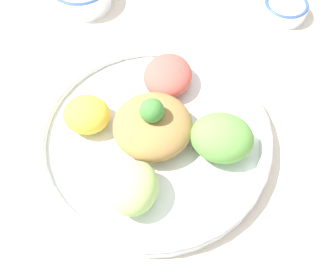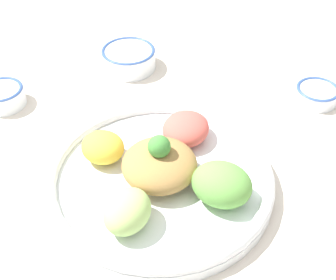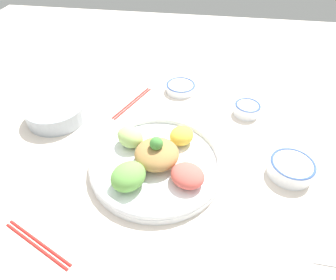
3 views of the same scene
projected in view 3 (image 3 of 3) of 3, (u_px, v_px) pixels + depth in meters
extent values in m
plane|color=silver|center=(159.00, 159.00, 0.82)|extent=(2.40, 2.40, 0.00)
cylinder|color=white|center=(157.00, 164.00, 0.79)|extent=(0.38, 0.38, 0.02)
torus|color=white|center=(157.00, 160.00, 0.78)|extent=(0.38, 0.38, 0.02)
ellipsoid|color=#B7DB7A|center=(130.00, 137.00, 0.82)|extent=(0.10, 0.10, 0.06)
ellipsoid|color=#6BAD4C|center=(128.00, 176.00, 0.71)|extent=(0.12, 0.12, 0.06)
ellipsoid|color=#E55B51|center=(188.00, 176.00, 0.72)|extent=(0.12, 0.12, 0.05)
ellipsoid|color=yellow|center=(182.00, 136.00, 0.83)|extent=(0.10, 0.10, 0.05)
ellipsoid|color=#AD7F47|center=(157.00, 154.00, 0.77)|extent=(0.12, 0.12, 0.06)
sphere|color=#478E3D|center=(157.00, 143.00, 0.74)|extent=(0.04, 0.04, 0.04)
cylinder|color=white|center=(181.00, 88.00, 1.07)|extent=(0.11, 0.11, 0.03)
torus|color=#38569E|center=(181.00, 85.00, 1.06)|extent=(0.11, 0.11, 0.01)
cylinder|color=#5B3319|center=(181.00, 86.00, 1.06)|extent=(0.09, 0.09, 0.00)
cylinder|color=white|center=(247.00, 109.00, 0.96)|extent=(0.09, 0.09, 0.04)
torus|color=#38569E|center=(248.00, 105.00, 0.95)|extent=(0.09, 0.09, 0.01)
cylinder|color=white|center=(248.00, 106.00, 0.96)|extent=(0.07, 0.07, 0.00)
cylinder|color=white|center=(291.00, 170.00, 0.76)|extent=(0.12, 0.12, 0.04)
torus|color=#38569E|center=(293.00, 165.00, 0.75)|extent=(0.12, 0.12, 0.01)
cylinder|color=#5B3319|center=(293.00, 165.00, 0.75)|extent=(0.10, 0.10, 0.00)
cylinder|color=#A8B2BC|center=(56.00, 112.00, 0.94)|extent=(0.20, 0.20, 0.06)
ellipsoid|color=#E0705B|center=(55.00, 107.00, 0.93)|extent=(0.17, 0.17, 0.02)
cylinder|color=red|center=(35.00, 245.00, 0.62)|extent=(0.19, 0.08, 0.01)
cylinder|color=red|center=(39.00, 242.00, 0.63)|extent=(0.19, 0.08, 0.01)
cylinder|color=red|center=(133.00, 103.00, 1.02)|extent=(0.09, 0.21, 0.01)
cylinder|color=red|center=(131.00, 102.00, 1.02)|extent=(0.09, 0.21, 0.01)
cube|color=silver|center=(334.00, 264.00, 0.59)|extent=(0.08, 0.01, 0.01)
ellipsoid|color=silver|center=(304.00, 258.00, 0.60)|extent=(0.04, 0.04, 0.01)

